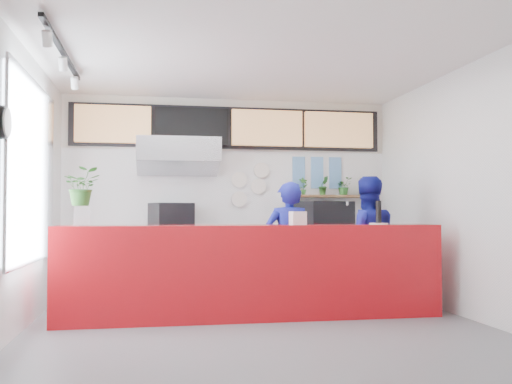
# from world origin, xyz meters

# --- Properties ---
(floor) EXTENTS (5.00, 5.00, 0.00)m
(floor) POSITION_xyz_m (0.00, 0.00, 0.00)
(floor) COLOR slate
(floor) RESTS_ON ground
(ceiling) EXTENTS (5.00, 5.00, 0.00)m
(ceiling) POSITION_xyz_m (0.00, 0.00, 3.00)
(ceiling) COLOR silver
(wall_back) EXTENTS (5.00, 0.00, 5.00)m
(wall_back) POSITION_xyz_m (0.00, 2.50, 1.50)
(wall_back) COLOR white
(wall_back) RESTS_ON ground
(wall_left) EXTENTS (0.00, 5.00, 5.00)m
(wall_left) POSITION_xyz_m (-2.50, 0.00, 1.50)
(wall_left) COLOR white
(wall_left) RESTS_ON ground
(wall_right) EXTENTS (0.00, 5.00, 5.00)m
(wall_right) POSITION_xyz_m (2.50, 0.00, 1.50)
(wall_right) COLOR white
(wall_right) RESTS_ON ground
(service_counter) EXTENTS (4.50, 0.60, 1.10)m
(service_counter) POSITION_xyz_m (0.00, 0.40, 0.55)
(service_counter) COLOR #B20C13
(service_counter) RESTS_ON ground
(cream_band) EXTENTS (5.00, 0.02, 0.80)m
(cream_band) POSITION_xyz_m (0.00, 2.49, 2.60)
(cream_band) COLOR beige
(cream_band) RESTS_ON wall_back
(prep_bench) EXTENTS (1.80, 0.60, 0.90)m
(prep_bench) POSITION_xyz_m (-0.80, 2.20, 0.45)
(prep_bench) COLOR #B2B5BA
(prep_bench) RESTS_ON ground
(panini_oven) EXTENTS (0.68, 0.68, 0.48)m
(panini_oven) POSITION_xyz_m (-0.90, 2.20, 1.14)
(panini_oven) COLOR black
(panini_oven) RESTS_ON prep_bench
(extraction_hood) EXTENTS (1.20, 0.70, 0.35)m
(extraction_hood) POSITION_xyz_m (-0.80, 2.15, 2.15)
(extraction_hood) COLOR #B2B5BA
(extraction_hood) RESTS_ON ceiling
(hood_lip) EXTENTS (1.20, 0.69, 0.31)m
(hood_lip) POSITION_xyz_m (-0.80, 2.15, 1.95)
(hood_lip) COLOR #B2B5BA
(hood_lip) RESTS_ON ceiling
(right_bench) EXTENTS (1.80, 0.60, 0.90)m
(right_bench) POSITION_xyz_m (1.50, 2.20, 0.45)
(right_bench) COLOR #B2B5BA
(right_bench) RESTS_ON ground
(espresso_machine) EXTENTS (0.95, 0.82, 0.51)m
(espresso_machine) POSITION_xyz_m (1.41, 2.20, 1.16)
(espresso_machine) COLOR black
(espresso_machine) RESTS_ON right_bench
(espresso_tray) EXTENTS (0.69, 0.52, 0.06)m
(espresso_tray) POSITION_xyz_m (1.41, 2.20, 1.38)
(espresso_tray) COLOR #A7A9AE
(espresso_tray) RESTS_ON espresso_machine
(herb_shelf) EXTENTS (1.40, 0.18, 0.04)m
(herb_shelf) POSITION_xyz_m (1.60, 2.40, 1.50)
(herb_shelf) COLOR brown
(herb_shelf) RESTS_ON wall_back
(menu_board_far_left) EXTENTS (1.10, 0.10, 0.55)m
(menu_board_far_left) POSITION_xyz_m (-1.75, 2.38, 2.55)
(menu_board_far_left) COLOR tan
(menu_board_far_left) RESTS_ON wall_back
(menu_board_mid_left) EXTENTS (1.10, 0.10, 0.55)m
(menu_board_mid_left) POSITION_xyz_m (-0.59, 2.38, 2.55)
(menu_board_mid_left) COLOR black
(menu_board_mid_left) RESTS_ON wall_back
(menu_board_mid_right) EXTENTS (1.10, 0.10, 0.55)m
(menu_board_mid_right) POSITION_xyz_m (0.57, 2.38, 2.55)
(menu_board_mid_right) COLOR tan
(menu_board_mid_right) RESTS_ON wall_back
(menu_board_far_right) EXTENTS (1.10, 0.10, 0.55)m
(menu_board_far_right) POSITION_xyz_m (1.73, 2.38, 2.55)
(menu_board_far_right) COLOR tan
(menu_board_far_right) RESTS_ON wall_back
(soffit) EXTENTS (4.80, 0.04, 0.65)m
(soffit) POSITION_xyz_m (0.00, 2.46, 2.55)
(soffit) COLOR black
(soffit) RESTS_ON wall_back
(window_pane) EXTENTS (0.04, 2.20, 1.90)m
(window_pane) POSITION_xyz_m (-2.47, 0.30, 1.70)
(window_pane) COLOR silver
(window_pane) RESTS_ON wall_left
(window_frame) EXTENTS (0.03, 2.30, 2.00)m
(window_frame) POSITION_xyz_m (-2.45, 0.30, 1.70)
(window_frame) COLOR #B2B5BA
(window_frame) RESTS_ON wall_left
(wall_clock_rim) EXTENTS (0.05, 0.30, 0.30)m
(wall_clock_rim) POSITION_xyz_m (-2.46, -0.90, 2.05)
(wall_clock_rim) COLOR black
(wall_clock_rim) RESTS_ON wall_left
(wall_clock_face) EXTENTS (0.02, 0.26, 0.26)m
(wall_clock_face) POSITION_xyz_m (-2.43, -0.90, 2.05)
(wall_clock_face) COLOR white
(wall_clock_face) RESTS_ON wall_left
(track_rail) EXTENTS (0.05, 2.40, 0.04)m
(track_rail) POSITION_xyz_m (-2.10, 0.00, 2.94)
(track_rail) COLOR black
(track_rail) RESTS_ON ceiling
(dec_plate_a) EXTENTS (0.24, 0.03, 0.24)m
(dec_plate_a) POSITION_xyz_m (0.15, 2.47, 1.75)
(dec_plate_a) COLOR silver
(dec_plate_a) RESTS_ON wall_back
(dec_plate_b) EXTENTS (0.24, 0.03, 0.24)m
(dec_plate_b) POSITION_xyz_m (0.45, 2.47, 1.65)
(dec_plate_b) COLOR silver
(dec_plate_b) RESTS_ON wall_back
(dec_plate_c) EXTENTS (0.24, 0.03, 0.24)m
(dec_plate_c) POSITION_xyz_m (0.15, 2.47, 1.45)
(dec_plate_c) COLOR silver
(dec_plate_c) RESTS_ON wall_back
(dec_plate_d) EXTENTS (0.24, 0.03, 0.24)m
(dec_plate_d) POSITION_xyz_m (0.50, 2.47, 1.90)
(dec_plate_d) COLOR silver
(dec_plate_d) RESTS_ON wall_back
(photo_frame_a) EXTENTS (0.20, 0.02, 0.25)m
(photo_frame_a) POSITION_xyz_m (1.10, 2.48, 2.00)
(photo_frame_a) COLOR #598CBF
(photo_frame_a) RESTS_ON wall_back
(photo_frame_b) EXTENTS (0.20, 0.02, 0.25)m
(photo_frame_b) POSITION_xyz_m (1.40, 2.48, 2.00)
(photo_frame_b) COLOR #598CBF
(photo_frame_b) RESTS_ON wall_back
(photo_frame_c) EXTENTS (0.20, 0.02, 0.25)m
(photo_frame_c) POSITION_xyz_m (1.70, 2.48, 2.00)
(photo_frame_c) COLOR #598CBF
(photo_frame_c) RESTS_ON wall_back
(photo_frame_d) EXTENTS (0.20, 0.02, 0.25)m
(photo_frame_d) POSITION_xyz_m (1.10, 2.48, 1.75)
(photo_frame_d) COLOR #598CBF
(photo_frame_d) RESTS_ON wall_back
(photo_frame_e) EXTENTS (0.20, 0.02, 0.25)m
(photo_frame_e) POSITION_xyz_m (1.40, 2.48, 1.75)
(photo_frame_e) COLOR #598CBF
(photo_frame_e) RESTS_ON wall_back
(photo_frame_f) EXTENTS (0.20, 0.02, 0.25)m
(photo_frame_f) POSITION_xyz_m (1.70, 2.48, 1.75)
(photo_frame_f) COLOR #598CBF
(photo_frame_f) RESTS_ON wall_back
(staff_center) EXTENTS (0.64, 0.46, 1.64)m
(staff_center) POSITION_xyz_m (0.56, 0.89, 0.82)
(staff_center) COLOR navy
(staff_center) RESTS_ON ground
(staff_right) EXTENTS (0.92, 0.77, 1.72)m
(staff_right) POSITION_xyz_m (1.63, 0.92, 0.86)
(staff_right) COLOR navy
(staff_right) RESTS_ON ground
(herb_a) EXTENTS (0.16, 0.13, 0.28)m
(herb_a) POSITION_xyz_m (1.15, 2.40, 1.66)
(herb_a) COLOR #295F21
(herb_a) RESTS_ON herb_shelf
(herb_b) EXTENTS (0.19, 0.16, 0.30)m
(herb_b) POSITION_xyz_m (1.48, 2.40, 1.67)
(herb_b) COLOR #295F21
(herb_b) RESTS_ON herb_shelf
(herb_c) EXTENTS (0.30, 0.28, 0.28)m
(herb_c) POSITION_xyz_m (1.82, 2.40, 1.66)
(herb_c) COLOR #295F21
(herb_c) RESTS_ON herb_shelf
(herb_d) EXTENTS (0.17, 0.16, 0.28)m
(herb_d) POSITION_xyz_m (2.15, 2.40, 1.66)
(herb_d) COLOR #295F21
(herb_d) RESTS_ON herb_shelf
(glass_vase) EXTENTS (0.20, 0.20, 0.22)m
(glass_vase) POSITION_xyz_m (-1.93, 0.32, 1.21)
(glass_vase) COLOR silver
(glass_vase) RESTS_ON service_counter
(basil_vase) EXTENTS (0.42, 0.38, 0.43)m
(basil_vase) POSITION_xyz_m (-1.93, 0.32, 1.53)
(basil_vase) COLOR #295F21
(basil_vase) RESTS_ON glass_vase
(napkin_holder) EXTENTS (0.20, 0.15, 0.16)m
(napkin_holder) POSITION_xyz_m (0.54, 0.32, 1.18)
(napkin_holder) COLOR silver
(napkin_holder) RESTS_ON service_counter
(white_plate) EXTENTS (0.29, 0.29, 0.02)m
(white_plate) POSITION_xyz_m (1.58, 0.39, 1.11)
(white_plate) COLOR silver
(white_plate) RESTS_ON service_counter
(pepper_mill) EXTENTS (0.08, 0.08, 0.28)m
(pepper_mill) POSITION_xyz_m (1.58, 0.39, 1.25)
(pepper_mill) COLOR black
(pepper_mill) RESTS_ON white_plate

